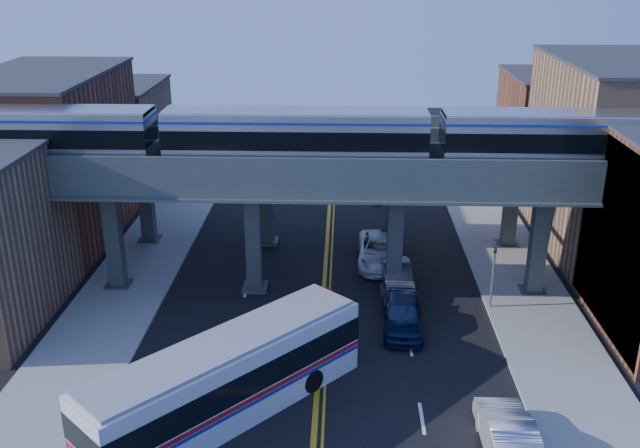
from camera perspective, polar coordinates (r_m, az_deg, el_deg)
The scene contains 19 objects.
ground at distance 34.54m, azimuth -0.10°, elevation -11.21°, with size 120.00×120.00×0.00m, color black.
sidewalk_west at distance 45.07m, azimuth -14.42°, elevation -3.70°, with size 5.00×70.00×0.16m, color gray.
sidewalk_east at distance 44.51m, azimuth 15.39°, elevation -4.12°, with size 5.00×70.00×0.16m, color gray.
building_west_b at distance 50.92m, azimuth -20.76°, elevation 4.95°, with size 8.00×14.00×11.00m, color brown.
building_west_c at distance 63.08m, azimuth -16.26°, elevation 6.97°, with size 8.00×10.00×8.00m, color #95724D.
building_east_b at distance 50.00m, azimuth 22.41°, elevation 5.04°, with size 8.00×14.00×12.00m, color #95724D.
building_east_c at distance 62.32m, azimuth 18.33°, elevation 7.05°, with size 8.00×10.00×9.00m, color brown.
mural_panel at distance 38.34m, azimuth 22.43°, elevation -1.54°, with size 0.10×9.50×9.50m, color teal.
elevated_viaduct_near at distance 39.08m, azimuth 0.33°, elevation 3.22°, with size 52.00×3.60×7.40m.
elevated_viaduct_far at distance 45.80m, azimuth 0.59°, elevation 5.90°, with size 52.00×3.60×7.40m.
transit_train at distance 38.43m, azimuth -1.96°, elevation 7.01°, with size 43.66×2.73×3.18m.
stop_sign at distance 36.26m, azimuth 0.55°, elevation -6.33°, with size 0.76×0.09×2.63m.
traffic_signal at distance 39.55m, azimuth 13.70°, elevation -3.67°, with size 0.15×0.18×4.10m.
transit_bus at distance 30.64m, azimuth -7.39°, elevation -12.18°, with size 11.02×11.54×3.37m.
car_lane_a at distance 37.38m, azimuth 6.65°, elevation -7.16°, with size 2.02×5.03×1.71m, color #0F1939.
car_lane_b at distance 41.52m, azimuth 6.17°, elevation -4.25°, with size 1.64×4.71×1.55m, color #323235.
car_lane_c at distance 44.80m, azimuth 4.86°, elevation -2.16°, with size 2.78×6.03×1.68m, color white.
car_lane_d at distance 57.22m, azimuth 5.05°, elevation 2.92°, with size 2.03×4.99×1.45m, color #A8A9AD.
car_parked_curb at distance 29.63m, azimuth 14.84°, elevation -16.13°, with size 1.84×5.26×1.73m, color #B6B7BC.
Camera 1 is at (1.08, -29.20, 18.42)m, focal length 40.00 mm.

